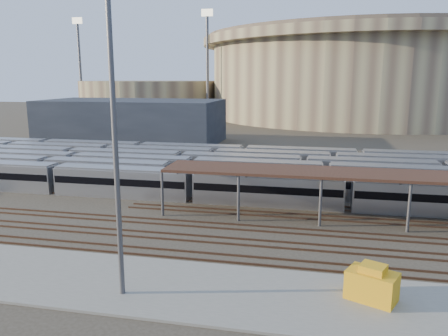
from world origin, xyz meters
TOP-DOWN VIEW (x-y plane):
  - ground at (0.00, 0.00)m, footprint 420.00×420.00m
  - apron at (-5.00, -15.00)m, footprint 50.00×9.00m
  - subway_trains at (-1.92, 18.50)m, footprint 128.86×23.90m
  - empty_tracks at (0.00, -5.00)m, footprint 170.00×9.62m
  - stadium at (25.00, 140.00)m, footprint 124.00×124.00m
  - secondary_arena at (-60.00, 130.00)m, footprint 56.00×56.00m
  - service_building at (-35.00, 55.00)m, footprint 42.00×20.00m
  - floodlight_0 at (-30.00, 110.00)m, footprint 4.00×1.00m
  - floodlight_1 at (-85.00, 120.00)m, footprint 4.00×1.00m
  - floodlight_3 at (-10.00, 160.00)m, footprint 4.00×1.00m
  - yard_light_pole at (-4.50, -16.73)m, footprint 0.81×0.36m
  - yellow_equipment at (12.55, -14.05)m, footprint 3.77×3.18m

SIDE VIEW (x-z plane):
  - ground at x=0.00m, z-range 0.00..0.00m
  - empty_tracks at x=0.00m, z-range 0.00..0.18m
  - apron at x=-5.00m, z-range 0.00..0.20m
  - yellow_equipment at x=12.55m, z-range 0.20..2.22m
  - subway_trains at x=-1.92m, z-range 0.00..3.60m
  - service_building at x=-35.00m, z-range 0.00..10.00m
  - secondary_arena at x=-60.00m, z-range 0.00..14.00m
  - yard_light_pole at x=-4.50m, z-range 0.28..21.11m
  - stadium at x=25.00m, z-range 0.22..32.72m
  - floodlight_0 at x=-30.00m, z-range 1.45..39.85m
  - floodlight_1 at x=-85.00m, z-range 1.45..39.85m
  - floodlight_3 at x=-10.00m, z-range 1.45..39.85m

